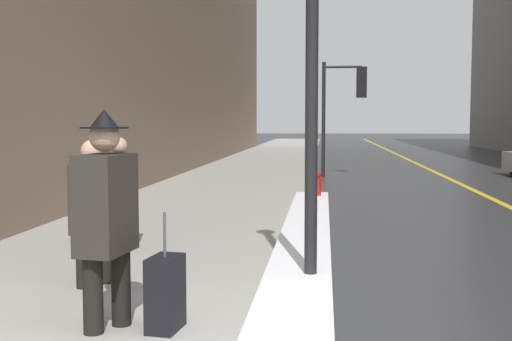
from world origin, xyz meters
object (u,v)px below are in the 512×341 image
Objects in this scene: pedestrian_with_shoulder_bag at (120,188)px; fire_hydrant at (316,188)px; traffic_light_near at (348,94)px; lamp_post at (312,21)px; pedestrian_in_fedora at (106,211)px; pedestrian_nearside at (93,206)px; rolling_suitcase at (165,294)px.

pedestrian_with_shoulder_bag reaches higher than fire_hydrant.
lamp_post is at bearing -92.40° from traffic_light_near.
pedestrian_with_shoulder_bag is at bearing -104.97° from traffic_light_near.
traffic_light_near reaches higher than pedestrian_in_fedora.
traffic_light_near is at bearing 82.92° from fire_hydrant.
pedestrian_nearside is (-0.59, 1.31, -0.14)m from pedestrian_in_fedora.
pedestrian_in_fedora is 1.19× the size of pedestrian_nearside.
fire_hydrant is (-0.83, -6.66, -2.09)m from traffic_light_near.
pedestrian_in_fedora is 2.50× the size of fire_hydrant.
traffic_light_near is 3.56× the size of rolling_suitcase.
pedestrian_in_fedora reaches higher than rolling_suitcase.
fire_hydrant is at bearing 176.12° from pedestrian_in_fedora.
pedestrian_nearside is 1.73m from rolling_suitcase.
pedestrian_in_fedora is 1.44m from pedestrian_nearside.
rolling_suitcase is (-1.11, -1.21, -2.28)m from lamp_post.
pedestrian_nearside reaches higher than fire_hydrant.
traffic_light_near is 13.45m from pedestrian_nearside.
rolling_suitcase is at bearing -132.69° from lamp_post.
traffic_light_near is at bearing 178.09° from pedestrian_in_fedora.
pedestrian_nearside is (-2.16, 0.07, -1.77)m from lamp_post.
fire_hydrant is at bearing -96.02° from traffic_light_near.
fire_hydrant is at bearing 90.32° from lamp_post.
traffic_light_near is (0.79, 13.09, -0.14)m from lamp_post.
pedestrian_in_fedora is at bearing -78.80° from rolling_suitcase.
fire_hydrant is (1.54, 7.67, -0.61)m from pedestrian_in_fedora.
traffic_light_near is 14.60m from pedestrian_in_fedora.
lamp_post is 2.79m from pedestrian_nearside.
pedestrian_with_shoulder_bag is (-0.29, 1.73, -0.01)m from pedestrian_nearside.
rolling_suitcase reaches higher than fire_hydrant.
lamp_post is 2.88× the size of pedestrian_nearside.
traffic_light_near is at bearing 174.69° from pedestrian_nearside.
traffic_light_near is 14.58m from rolling_suitcase.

